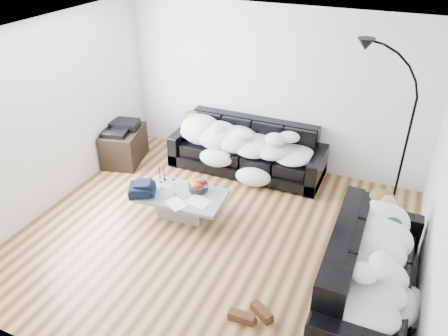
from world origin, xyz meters
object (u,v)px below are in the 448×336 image
at_px(coffee_table, 183,204).
at_px(wine_glass_a, 174,181).
at_px(sleeper_right, 376,256).
at_px(floor_lamp, 406,145).
at_px(candle_left, 160,174).
at_px(av_cabinet, 124,146).
at_px(sofa_right, 372,271).
at_px(fruit_bowl, 198,185).
at_px(stereo, 121,127).
at_px(sofa_back, 247,148).
at_px(wine_glass_b, 162,183).
at_px(shoes, 251,314).
at_px(wine_glass_c, 175,190).
at_px(candle_right, 164,173).
at_px(sleeper_back, 246,137).

relative_size(coffee_table, wine_glass_a, 6.93).
height_order(sleeper_right, floor_lamp, floor_lamp).
distance_m(candle_left, av_cabinet, 1.45).
distance_m(sofa_right, fruit_bowl, 2.58).
bearing_deg(floor_lamp, stereo, 169.30).
xyz_separation_m(sofa_back, stereo, (-2.04, -0.54, 0.23)).
distance_m(sleeper_right, wine_glass_b, 3.02).
relative_size(shoes, av_cabinet, 0.57).
bearing_deg(sofa_right, av_cabinet, 69.54).
bearing_deg(shoes, fruit_bowl, 141.26).
distance_m(sleeper_right, stereo, 4.57).
height_order(wine_glass_b, candle_left, candle_left).
bearing_deg(fruit_bowl, stereo, 156.20).
relative_size(coffee_table, wine_glass_b, 7.08).
xyz_separation_m(wine_glass_c, shoes, (1.61, -1.29, -0.38)).
xyz_separation_m(coffee_table, candle_right, (-0.41, 0.22, 0.29)).
height_order(av_cabinet, floor_lamp, floor_lamp).
height_order(wine_glass_a, wine_glass_c, wine_glass_c).
xyz_separation_m(coffee_table, floor_lamp, (2.71, 1.33, 0.88)).
bearing_deg(sofa_back, fruit_bowl, -98.85).
distance_m(stereo, floor_lamp, 4.40).
distance_m(wine_glass_a, wine_glass_b, 0.18).
height_order(sleeper_right, candle_right, sleeper_right).
bearing_deg(wine_glass_a, sofa_back, 67.47).
distance_m(candle_left, stereo, 1.45).
bearing_deg(coffee_table, sofa_right, -13.03).
relative_size(sleeper_right, wine_glass_b, 11.07).
bearing_deg(wine_glass_a, stereo, 149.82).
height_order(fruit_bowl, wine_glass_a, wine_glass_a).
bearing_deg(stereo, wine_glass_c, -47.07).
height_order(wine_glass_a, candle_right, candle_right).
relative_size(coffee_table, candle_left, 5.32).
relative_size(sleeper_right, coffee_table, 1.56).
height_order(sofa_back, coffee_table, sofa_back).
height_order(candle_left, candle_right, candle_right).
distance_m(wine_glass_b, candle_right, 0.22).
relative_size(coffee_table, wine_glass_c, 6.83).
bearing_deg(floor_lamp, sofa_back, 159.96).
distance_m(sofa_right, coffee_table, 2.70).
bearing_deg(av_cabinet, sofa_back, 0.57).
xyz_separation_m(sleeper_back, candle_right, (-0.78, -1.26, -0.17)).
bearing_deg(sleeper_back, sofa_right, -42.91).
bearing_deg(coffee_table, av_cabinet, 149.21).
bearing_deg(shoes, candle_right, 150.56).
bearing_deg(sleeper_right, stereo, 69.54).
xyz_separation_m(wine_glass_a, floor_lamp, (2.91, 1.19, 0.62)).
bearing_deg(floor_lamp, coffee_table, -168.92).
xyz_separation_m(wine_glass_c, floor_lamp, (2.79, 1.38, 0.62)).
relative_size(sofa_right, sleeper_right, 1.17).
xyz_separation_m(fruit_bowl, wine_glass_b, (-0.49, -0.17, -0.00)).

